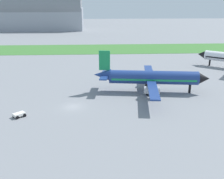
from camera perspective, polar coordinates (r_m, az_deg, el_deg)
name	(u,v)px	position (r m, az deg, el deg)	size (l,w,h in m)	color
ground_plane	(73,107)	(63.48, -8.27, -3.63)	(600.00, 600.00, 0.00)	gray
grass_taxiway_strip	(85,49)	(137.48, -5.64, 8.51)	(360.00, 28.00, 0.08)	#3D7533
airplane_midfield_jet	(151,78)	(72.36, 8.26, 2.49)	(30.77, 31.27, 11.06)	navy
baggage_cart_near_gate	(19,114)	(60.63, -19.06, -5.02)	(2.94, 2.89, 0.90)	white
hangar_distant	(41,11)	(230.23, -14.85, 15.84)	(66.10, 24.83, 32.05)	#9399A3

